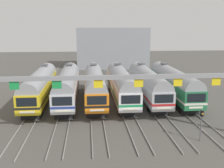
{
  "coord_description": "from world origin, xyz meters",
  "views": [
    {
      "loc": [
        -3.05,
        -39.2,
        11.21
      ],
      "look_at": [
        0.61,
        0.09,
        2.61
      ],
      "focal_mm": 43.22,
      "sensor_mm": 36.0,
      "label": 1
    }
  ],
  "objects_px": {
    "yard_signal_mast": "(202,119)",
    "commuter_train_orange": "(95,84)",
    "commuter_train_silver": "(67,85)",
    "commuter_train_yellow": "(40,85)",
    "catenary_gantry": "(119,86)",
    "commuter_train_white": "(121,83)",
    "commuter_train_green": "(173,82)",
    "commuter_train_stainless": "(147,83)"
  },
  "relations": [
    {
      "from": "yard_signal_mast",
      "to": "commuter_train_orange",
      "type": "bearing_deg",
      "value": 123.4
    },
    {
      "from": "commuter_train_silver",
      "to": "commuter_train_orange",
      "type": "height_order",
      "value": "same"
    },
    {
      "from": "commuter_train_yellow",
      "to": "catenary_gantry",
      "type": "bearing_deg",
      "value": -53.5
    },
    {
      "from": "commuter_train_white",
      "to": "commuter_train_green",
      "type": "relative_size",
      "value": 1.0
    },
    {
      "from": "commuter_train_white",
      "to": "commuter_train_green",
      "type": "xyz_separation_m",
      "value": [
        7.99,
        0.0,
        0.0
      ]
    },
    {
      "from": "commuter_train_silver",
      "to": "catenary_gantry",
      "type": "bearing_deg",
      "value": -66.06
    },
    {
      "from": "commuter_train_yellow",
      "to": "yard_signal_mast",
      "type": "relative_size",
      "value": 5.67
    },
    {
      "from": "commuter_train_silver",
      "to": "commuter_train_yellow",
      "type": "bearing_deg",
      "value": 180.0
    },
    {
      "from": "catenary_gantry",
      "to": "yard_signal_mast",
      "type": "height_order",
      "value": "catenary_gantry"
    },
    {
      "from": "commuter_train_silver",
      "to": "commuter_train_stainless",
      "type": "distance_m",
      "value": 11.99
    },
    {
      "from": "commuter_train_yellow",
      "to": "commuter_train_silver",
      "type": "distance_m",
      "value": 4.0
    },
    {
      "from": "commuter_train_stainless",
      "to": "yard_signal_mast",
      "type": "distance_m",
      "value": 15.29
    },
    {
      "from": "commuter_train_silver",
      "to": "commuter_train_white",
      "type": "height_order",
      "value": "same"
    },
    {
      "from": "commuter_train_white",
      "to": "yard_signal_mast",
      "type": "height_order",
      "value": "commuter_train_white"
    },
    {
      "from": "catenary_gantry",
      "to": "commuter_train_orange",
      "type": "bearing_deg",
      "value": 98.42
    },
    {
      "from": "yard_signal_mast",
      "to": "commuter_train_yellow",
      "type": "bearing_deg",
      "value": 139.88
    },
    {
      "from": "commuter_train_yellow",
      "to": "commuter_train_white",
      "type": "relative_size",
      "value": 1.0
    },
    {
      "from": "yard_signal_mast",
      "to": "commuter_train_silver",
      "type": "bearing_deg",
      "value": 132.71
    },
    {
      "from": "commuter_train_orange",
      "to": "commuter_train_green",
      "type": "distance_m",
      "value": 11.99
    },
    {
      "from": "commuter_train_yellow",
      "to": "yard_signal_mast",
      "type": "bearing_deg",
      "value": -40.12
    },
    {
      "from": "commuter_train_stainless",
      "to": "commuter_train_white",
      "type": "bearing_deg",
      "value": 180.0
    },
    {
      "from": "commuter_train_orange",
      "to": "commuter_train_stainless",
      "type": "bearing_deg",
      "value": 0.0
    },
    {
      "from": "commuter_train_yellow",
      "to": "commuter_train_orange",
      "type": "distance_m",
      "value": 7.99
    },
    {
      "from": "commuter_train_stainless",
      "to": "yard_signal_mast",
      "type": "relative_size",
      "value": 5.67
    },
    {
      "from": "commuter_train_stainless",
      "to": "catenary_gantry",
      "type": "bearing_deg",
      "value": -113.94
    },
    {
      "from": "commuter_train_stainless",
      "to": "catenary_gantry",
      "type": "height_order",
      "value": "catenary_gantry"
    },
    {
      "from": "commuter_train_yellow",
      "to": "commuter_train_orange",
      "type": "height_order",
      "value": "same"
    },
    {
      "from": "commuter_train_silver",
      "to": "commuter_train_green",
      "type": "xyz_separation_m",
      "value": [
        15.98,
        0.0,
        0.0
      ]
    },
    {
      "from": "catenary_gantry",
      "to": "commuter_train_stainless",
      "type": "bearing_deg",
      "value": 66.06
    },
    {
      "from": "commuter_train_stainless",
      "to": "commuter_train_yellow",
      "type": "bearing_deg",
      "value": 180.0
    },
    {
      "from": "commuter_train_green",
      "to": "yard_signal_mast",
      "type": "distance_m",
      "value": 15.29
    },
    {
      "from": "commuter_train_orange",
      "to": "catenary_gantry",
      "type": "relative_size",
      "value": 0.72
    },
    {
      "from": "commuter_train_silver",
      "to": "yard_signal_mast",
      "type": "relative_size",
      "value": 5.67
    },
    {
      "from": "commuter_train_white",
      "to": "catenary_gantry",
      "type": "xyz_separation_m",
      "value": [
        -2.0,
        -13.5,
        2.65
      ]
    },
    {
      "from": "commuter_train_silver",
      "to": "commuter_train_stainless",
      "type": "height_order",
      "value": "same"
    },
    {
      "from": "commuter_train_yellow",
      "to": "catenary_gantry",
      "type": "height_order",
      "value": "catenary_gantry"
    },
    {
      "from": "commuter_train_yellow",
      "to": "commuter_train_white",
      "type": "distance_m",
      "value": 11.99
    },
    {
      "from": "commuter_train_yellow",
      "to": "commuter_train_orange",
      "type": "relative_size",
      "value": 1.0
    },
    {
      "from": "commuter_train_white",
      "to": "commuter_train_stainless",
      "type": "height_order",
      "value": "same"
    },
    {
      "from": "commuter_train_yellow",
      "to": "commuter_train_green",
      "type": "distance_m",
      "value": 19.98
    },
    {
      "from": "commuter_train_stainless",
      "to": "commuter_train_green",
      "type": "height_order",
      "value": "same"
    },
    {
      "from": "commuter_train_white",
      "to": "yard_signal_mast",
      "type": "bearing_deg",
      "value": -68.42
    }
  ]
}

